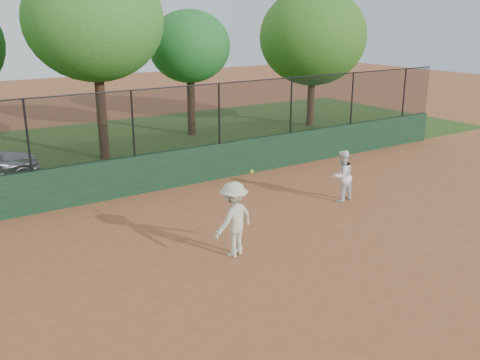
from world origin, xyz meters
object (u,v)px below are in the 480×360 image
tree_2 (95,21)px  tree_4 (313,37)px  tree_3 (190,47)px  player_second (342,176)px  player_main (234,219)px

tree_2 → tree_4: tree_2 is taller
tree_2 → tree_3: tree_2 is taller
player_second → tree_4: bearing=-132.3°
player_main → tree_4: (11.42, 10.64, 3.40)m
tree_3 → tree_4: bearing=-12.5°
player_main → tree_4: size_ratio=0.31×
player_main → tree_3: bearing=65.6°
tree_4 → player_main: bearing=-137.0°
player_second → tree_4: 11.96m
tree_3 → player_main: bearing=-114.4°
tree_3 → tree_4: 6.14m
tree_2 → tree_3: 5.41m
player_second → tree_4: tree_4 is taller
player_second → tree_3: size_ratio=0.28×
player_second → tree_2: 10.44m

